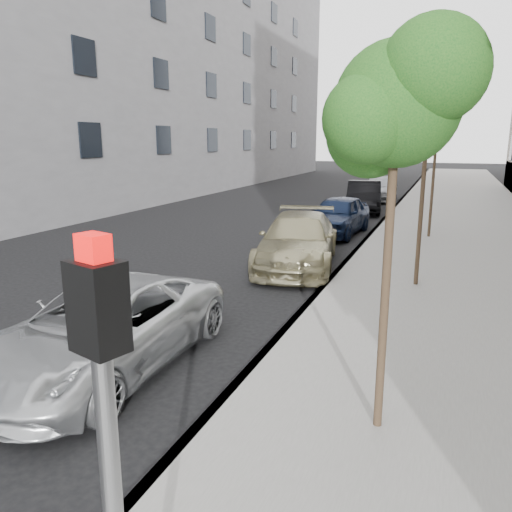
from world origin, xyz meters
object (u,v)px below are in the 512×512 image
Objects in this scene: tree_far at (439,113)px; sedan_blue at (338,215)px; signal_pole at (110,461)px; sedan_black at (364,196)px; minivan at (104,328)px; tree_mid at (431,100)px; suv at (298,241)px; tree_near at (400,104)px; sedan_rear at (379,189)px.

tree_far reaches higher than sedan_blue.
tree_far is 4.95m from sedan_blue.
sedan_black is at bearing 112.87° from signal_pole.
signal_pole is 0.65× the size of sedan_black.
signal_pole is at bearing -51.74° from minivan.
tree_mid reaches higher than minivan.
tree_mid is at bearing -29.50° from suv.
suv is at bearing 160.38° from tree_mid.
suv is at bearing -122.05° from tree_far.
suv is 11.80m from sedan_black.
tree_near is at bearing -90.00° from tree_far.
tree_mid reaches higher than sedan_black.
sedan_blue is 0.93× the size of sedan_black.
tree_near is 6.52m from tree_mid.
tree_far is (-0.00, 13.00, 0.52)m from tree_near.
tree_near is 13.74m from sedan_blue.
tree_far is 1.11× the size of sedan_black.
signal_pole is at bearing -102.31° from tree_near.
sedan_black is 5.23m from sedan_rear.
sedan_black is 0.99× the size of sedan_rear.
tree_far is 1.07× the size of minivan.
sedan_black is at bearing 80.61° from suv.
minivan is 0.95× the size of suv.
minivan is 1.03× the size of sedan_rear.
tree_far reaches higher than signal_pole.
sedan_black is at bearing 86.77° from minivan.
tree_near is at bearing -71.24° from sedan_blue.
sedan_rear is at bearing 111.62° from signal_pole.
tree_far is at bearing -76.30° from sedan_rear.
tree_near is 13.01m from tree_far.
tree_mid is 8.12m from sedan_blue.
signal_pole is 17.08m from sedan_blue.
signal_pole is (-0.85, -3.89, -1.86)m from tree_near.
minivan is 1.04× the size of sedan_black.
signal_pole is at bearing -92.88° from tree_far.
sedan_blue is (0.93, 12.64, 0.06)m from minivan.
sedan_black reaches higher than minivan.
tree_far reaches higher than sedan_black.
sedan_rear is at bearing 94.59° from sedan_blue.
sedan_rear is at bearing 80.58° from sedan_black.
tree_mid reaches higher than sedan_blue.
suv reaches higher than sedan_rear.
tree_near is at bearing -84.60° from sedan_rear.
tree_mid is 6.50m from tree_far.
minivan is at bearing -94.46° from sedan_rear.
minivan is (-4.26, -6.19, -3.70)m from tree_mid.
tree_far reaches higher than suv.
tree_far is at bearing 48.07° from suv.
sedan_blue is (-2.48, 16.85, -1.28)m from signal_pole.
sedan_blue reaches higher than sedan_rear.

